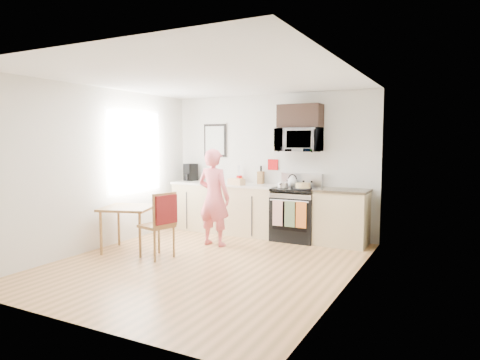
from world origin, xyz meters
The scene contains 28 objects.
floor centered at (0.00, 0.00, 0.00)m, with size 4.60×4.60×0.00m, color olive.
back_wall centered at (0.00, 2.30, 1.30)m, with size 4.00×0.04×2.60m, color beige.
front_wall centered at (0.00, -2.30, 1.30)m, with size 4.00×0.04×2.60m, color beige.
left_wall centered at (-2.00, 0.00, 1.30)m, with size 0.04×4.60×2.60m, color beige.
right_wall centered at (2.00, 0.00, 1.30)m, with size 0.04×4.60×2.60m, color beige.
ceiling centered at (0.00, 0.00, 2.60)m, with size 4.00×4.60×0.04m, color silver.
window centered at (-1.96, 0.80, 1.55)m, with size 0.06×1.40×1.50m.
cabinet_left centered at (-0.80, 2.00, 0.45)m, with size 2.10×0.60×0.90m, color #D4B988.
countertop_left centered at (-0.80, 2.00, 0.92)m, with size 2.14×0.64×0.04m, color beige.
cabinet_right centered at (1.43, 2.00, 0.45)m, with size 0.84×0.60×0.90m, color #D4B988.
countertop_right centered at (1.43, 2.00, 0.92)m, with size 0.88×0.64×0.04m, color black.
range centered at (0.63, 1.98, 0.44)m, with size 0.76×0.70×1.16m.
microwave centered at (0.63, 2.08, 1.76)m, with size 0.76×0.51×0.42m, color silver.
upper_cabinet centered at (0.63, 2.12, 2.18)m, with size 0.76×0.35×0.40m, color black.
wall_art centered at (-1.20, 2.28, 1.75)m, with size 0.50×0.04×0.65m.
wall_trivet centered at (0.05, 2.28, 1.30)m, with size 0.20×0.02×0.20m, color #B00F10.
person centered at (-0.45, 0.98, 0.81)m, with size 0.59×0.39×1.61m, color #DF3D44.
dining_table centered at (-1.46, 0.04, 0.63)m, with size 0.83×0.83×0.71m.
chair centered at (-0.68, -0.11, 0.64)m, with size 0.55×0.51×0.99m.
knife_block centered at (-0.17, 2.22, 1.06)m, with size 0.11×0.15×0.23m, color brown.
utensil_crock centered at (-0.61, 2.20, 1.07)m, with size 0.11×0.11×0.33m.
fruit_bowl centered at (-0.61, 2.14, 0.98)m, with size 0.27×0.27×0.10m.
milk_carton centered at (-1.24, 2.13, 1.07)m, with size 0.10×0.10×0.25m, color tan.
coffee_maker centered at (-1.68, 2.10, 1.10)m, with size 0.24×0.31×0.34m.
bread_bag centered at (-0.46, 1.79, 1.00)m, with size 0.31×0.15×0.11m, color tan.
cake centered at (0.80, 1.85, 0.97)m, with size 0.31×0.31×0.10m.
kettle centered at (0.52, 2.08, 1.02)m, with size 0.18×0.18×0.23m.
pot centered at (0.42, 1.85, 0.97)m, with size 0.18×0.31×0.09m.
Camera 1 is at (3.19, -5.06, 1.74)m, focal length 32.00 mm.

